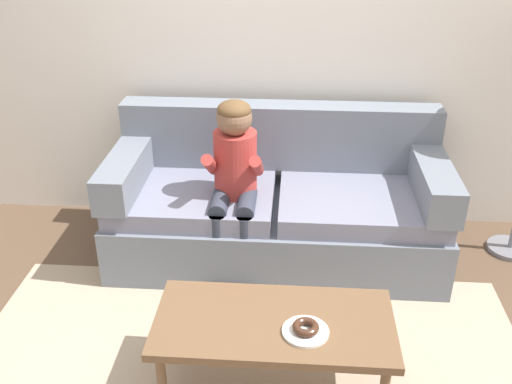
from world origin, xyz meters
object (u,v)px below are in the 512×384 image
object	(u,v)px
person_child	(234,173)
coffee_table	(274,327)
couch	(277,207)
donut	(306,327)

from	to	relation	value
person_child	coffee_table	bearing A→B (deg)	-74.08
couch	donut	distance (m)	1.30
donut	person_child	bearing A→B (deg)	111.66
coffee_table	donut	xyz separation A→B (m)	(0.14, -0.08, 0.07)
couch	person_child	xyz separation A→B (m)	(-0.25, -0.21, 0.33)
coffee_table	person_child	world-z (taller)	person_child
couch	donut	xyz separation A→B (m)	(0.18, -1.29, 0.11)
donut	couch	bearing A→B (deg)	97.88
coffee_table	donut	bearing A→B (deg)	-27.93
couch	donut	bearing A→B (deg)	-82.12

